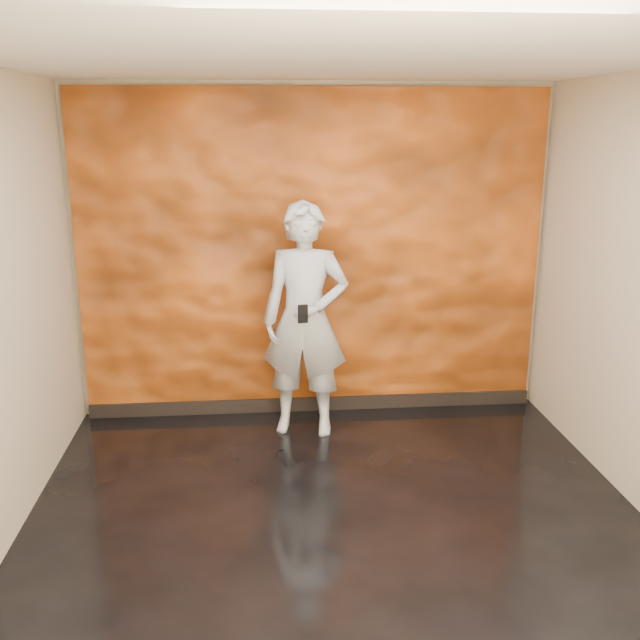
% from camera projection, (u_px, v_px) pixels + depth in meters
% --- Properties ---
extents(room, '(4.02, 4.02, 2.81)m').
position_uv_depth(room, '(340.00, 314.00, 4.14)').
color(room, black).
rests_on(room, ground).
extents(feature_wall, '(3.90, 0.06, 2.75)m').
position_uv_depth(feature_wall, '(313.00, 257.00, 6.02)').
color(feature_wall, orange).
rests_on(feature_wall, ground).
extents(baseboard, '(3.90, 0.04, 0.12)m').
position_uv_depth(baseboard, '(314.00, 404.00, 6.34)').
color(baseboard, black).
rests_on(baseboard, ground).
extents(man, '(0.77, 0.58, 1.89)m').
position_uv_depth(man, '(305.00, 320.00, 5.70)').
color(man, '#AFB5BE').
rests_on(man, ground).
extents(phone, '(0.08, 0.03, 0.14)m').
position_uv_depth(phone, '(303.00, 314.00, 5.43)').
color(phone, black).
rests_on(phone, man).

